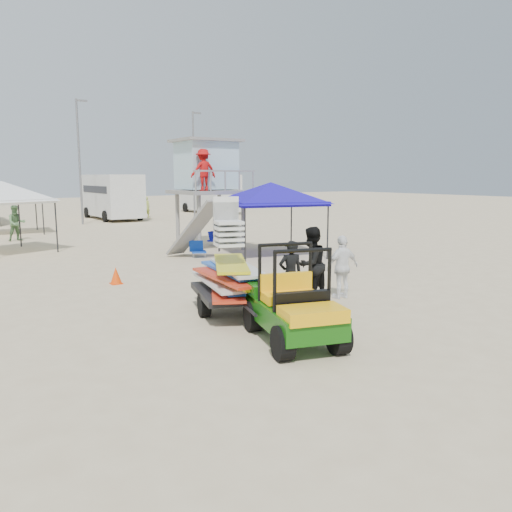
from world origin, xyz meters
TOP-DOWN VIEW (x-y plane):
  - ground at (0.00, 0.00)m, footprint 140.00×140.00m
  - utility_cart at (-0.21, 0.69)m, footprint 1.84×2.65m
  - surf_trailer at (-0.21, 3.02)m, footprint 2.00×2.83m
  - man_left at (1.31, 2.72)m, footprint 0.68×0.53m
  - man_mid at (2.16, 2.97)m, footprint 1.06×0.91m
  - man_right at (3.01, 2.72)m, footprint 1.00×0.49m
  - lifeguard_tower at (4.48, 12.69)m, footprint 2.93×2.93m
  - canopy_blue at (5.67, 9.58)m, footprint 4.22×4.22m
  - canopy_white_a at (-3.05, 16.07)m, footprint 3.84×3.84m
  - canopy_white_c at (-1.71, 23.74)m, footprint 3.26×3.26m
  - cone_near at (-1.28, 7.72)m, footprint 0.34×0.34m
  - beach_chair_b at (5.23, 13.44)m, footprint 0.71×0.79m
  - beach_chair_c at (3.01, 10.79)m, footprint 0.69×0.75m
  - rv_mid_right at (6.00, 29.99)m, footprint 2.64×7.00m
  - rv_far_right at (15.00, 31.49)m, footprint 2.64×6.60m
  - light_pole_left at (3.00, 27.00)m, footprint 0.14×0.14m
  - light_pole_right at (12.00, 28.50)m, footprint 0.14×0.14m

SIDE VIEW (x-z plane):
  - ground at x=0.00m, z-range 0.00..0.00m
  - cone_near at x=-1.28m, z-range 0.00..0.50m
  - beach_chair_b at x=5.23m, z-range -0.01..0.63m
  - beach_chair_c at x=3.01m, z-range -0.01..0.63m
  - man_left at x=1.31m, z-range 0.00..1.64m
  - man_right at x=3.01m, z-range 0.00..1.64m
  - utility_cart at x=-0.21m, z-range -0.06..1.77m
  - man_mid at x=2.16m, z-range 0.00..1.89m
  - surf_trailer at x=-0.21m, z-range -0.22..2.15m
  - rv_far_right at x=15.00m, z-range 0.17..3.42m
  - rv_mid_right at x=6.00m, z-range 0.17..3.42m
  - canopy_white_c at x=-1.71m, z-range 1.01..4.12m
  - canopy_blue at x=5.67m, z-range 1.10..4.41m
  - canopy_white_a at x=-3.05m, z-range 1.13..4.47m
  - lifeguard_tower at x=4.48m, z-range 1.13..5.72m
  - light_pole_left at x=3.00m, z-range 0.00..8.00m
  - light_pole_right at x=12.00m, z-range 0.00..8.00m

